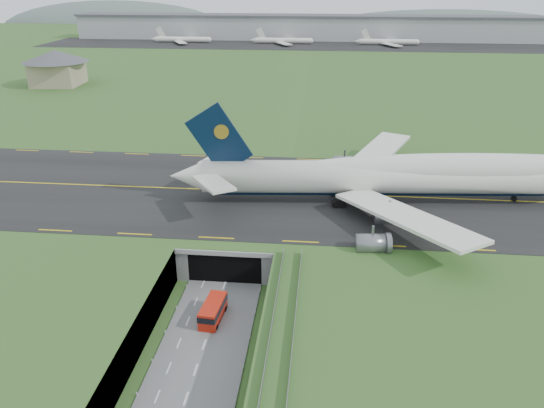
# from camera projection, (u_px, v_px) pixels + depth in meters

# --- Properties ---
(ground) EXTENTS (900.00, 900.00, 0.00)m
(ground) POSITION_uv_depth(u_px,v_px,m) (216.00, 312.00, 79.35)
(ground) COLOR #345723
(ground) RESTS_ON ground
(airfield_deck) EXTENTS (800.00, 800.00, 6.00)m
(airfield_deck) POSITION_uv_depth(u_px,v_px,m) (215.00, 295.00, 78.15)
(airfield_deck) COLOR gray
(airfield_deck) RESTS_ON ground
(trench_road) EXTENTS (12.00, 75.00, 0.20)m
(trench_road) POSITION_uv_depth(u_px,v_px,m) (205.00, 343.00, 72.47)
(trench_road) COLOR slate
(trench_road) RESTS_ON ground
(taxiway) EXTENTS (800.00, 44.00, 0.18)m
(taxiway) POSITION_uv_depth(u_px,v_px,m) (246.00, 191.00, 107.00)
(taxiway) COLOR black
(taxiway) RESTS_ON airfield_deck
(tunnel_portal) EXTENTS (17.00, 22.30, 6.00)m
(tunnel_portal) POSITION_uv_depth(u_px,v_px,m) (233.00, 240.00, 93.26)
(tunnel_portal) COLOR gray
(tunnel_portal) RESTS_ON ground
(guideway) EXTENTS (3.00, 53.00, 7.05)m
(guideway) POSITION_uv_depth(u_px,v_px,m) (277.00, 378.00, 58.80)
(guideway) COLOR #A8A8A3
(guideway) RESTS_ON ground
(jumbo_jet) EXTENTS (92.84, 59.83, 19.87)m
(jumbo_jet) POSITION_uv_depth(u_px,v_px,m) (412.00, 176.00, 100.29)
(jumbo_jet) COLOR white
(jumbo_jet) RESTS_ON ground
(shuttle_tram) EXTENTS (3.18, 7.03, 2.80)m
(shuttle_tram) POSITION_uv_depth(u_px,v_px,m) (213.00, 311.00, 76.91)
(shuttle_tram) COLOR red
(shuttle_tram) RESTS_ON ground
(service_building) EXTENTS (26.03, 26.03, 13.48)m
(service_building) POSITION_uv_depth(u_px,v_px,m) (56.00, 64.00, 205.41)
(service_building) COLOR tan
(service_building) RESTS_ON ground
(cargo_terminal) EXTENTS (320.00, 67.00, 15.60)m
(cargo_terminal) POSITION_uv_depth(u_px,v_px,m) (304.00, 27.00, 346.79)
(cargo_terminal) COLOR #B2B2B2
(cargo_terminal) RESTS_ON ground
(distant_hills) EXTENTS (700.00, 91.00, 60.00)m
(distant_hills) POSITION_uv_depth(u_px,v_px,m) (383.00, 35.00, 467.20)
(distant_hills) COLOR slate
(distant_hills) RESTS_ON ground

